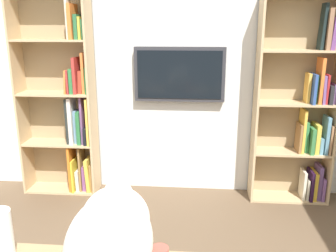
{
  "coord_description": "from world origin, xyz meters",
  "views": [
    {
      "loc": [
        -0.26,
        1.47,
        1.74
      ],
      "look_at": [
        -0.04,
        -1.12,
        1.02
      ],
      "focal_mm": 37.97,
      "sensor_mm": 36.0,
      "label": 1
    }
  ],
  "objects_px": {
    "bookshelf_right": "(66,102)",
    "wall_mounted_tv": "(180,75)",
    "cat": "(112,236)",
    "paper_towel_roll": "(0,234)",
    "bookshelf_left": "(304,109)"
  },
  "relations": [
    {
      "from": "bookshelf_left",
      "to": "bookshelf_right",
      "type": "bearing_deg",
      "value": -0.02
    },
    {
      "from": "bookshelf_left",
      "to": "wall_mounted_tv",
      "type": "distance_m",
      "value": 1.28
    },
    {
      "from": "bookshelf_right",
      "to": "cat",
      "type": "xyz_separation_m",
      "value": [
        -1.04,
        2.3,
        -0.05
      ]
    },
    {
      "from": "cat",
      "to": "paper_towel_roll",
      "type": "bearing_deg",
      "value": -11.26
    },
    {
      "from": "cat",
      "to": "paper_towel_roll",
      "type": "relative_size",
      "value": 2.77
    },
    {
      "from": "bookshelf_left",
      "to": "cat",
      "type": "distance_m",
      "value": 2.68
    },
    {
      "from": "cat",
      "to": "wall_mounted_tv",
      "type": "bearing_deg",
      "value": -93.37
    },
    {
      "from": "bookshelf_left",
      "to": "wall_mounted_tv",
      "type": "xyz_separation_m",
      "value": [
        1.24,
        -0.08,
        0.32
      ]
    },
    {
      "from": "bookshelf_left",
      "to": "paper_towel_roll",
      "type": "bearing_deg",
      "value": 48.81
    },
    {
      "from": "bookshelf_right",
      "to": "wall_mounted_tv",
      "type": "relative_size",
      "value": 2.34
    },
    {
      "from": "paper_towel_roll",
      "to": "bookshelf_left",
      "type": "bearing_deg",
      "value": -131.19
    },
    {
      "from": "bookshelf_right",
      "to": "wall_mounted_tv",
      "type": "bearing_deg",
      "value": -175.97
    },
    {
      "from": "wall_mounted_tv",
      "to": "paper_towel_roll",
      "type": "xyz_separation_m",
      "value": [
        0.68,
        2.28,
        -0.43
      ]
    },
    {
      "from": "cat",
      "to": "bookshelf_left",
      "type": "bearing_deg",
      "value": -120.92
    },
    {
      "from": "cat",
      "to": "paper_towel_roll",
      "type": "xyz_separation_m",
      "value": [
        0.54,
        -0.11,
        -0.09
      ]
    }
  ]
}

